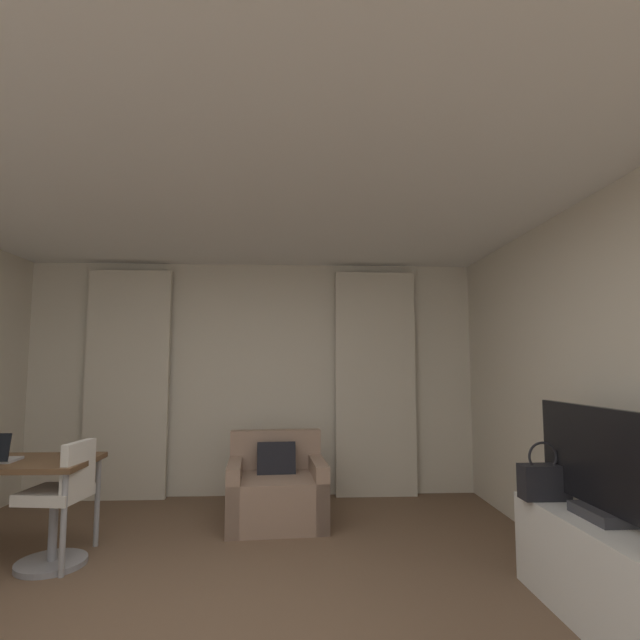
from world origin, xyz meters
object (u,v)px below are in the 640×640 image
object	(u,v)px
armchair	(276,492)
desk_chair	(59,510)
tv_flatscreen	(599,465)
tv_console	(605,573)
handbag_primary	(544,480)

from	to	relation	value
armchair	desk_chair	world-z (taller)	desk_chair
tv_flatscreen	tv_console	bearing A→B (deg)	-90.00
handbag_primary	armchair	bearing A→B (deg)	140.88
tv_console	desk_chair	bearing A→B (deg)	164.00
armchair	tv_console	bearing A→B (deg)	-44.64
armchair	tv_flatscreen	xyz separation A→B (m)	(1.90, -1.87, 0.59)
armchair	tv_console	xyz separation A→B (m)	(1.90, -1.88, 0.00)
armchair	tv_flatscreen	bearing A→B (deg)	-44.58
desk_chair	tv_flatscreen	distance (m)	3.60
tv_console	handbag_primary	xyz separation A→B (m)	(-0.11, 0.42, 0.41)
armchair	desk_chair	xyz separation A→B (m)	(-1.54, -0.89, 0.11)
armchair	handbag_primary	size ratio (longest dim) A/B	2.54
desk_chair	handbag_primary	distance (m)	3.38
tv_console	armchair	bearing A→B (deg)	135.36
tv_console	handbag_primary	world-z (taller)	handbag_primary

